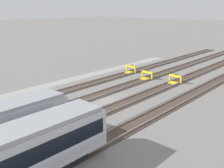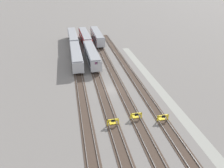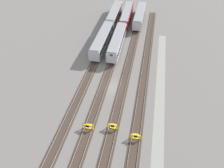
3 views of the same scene
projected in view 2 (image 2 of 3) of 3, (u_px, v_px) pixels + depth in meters
ground_plane at (111, 89)px, 47.16m from camera, size 400.00×400.00×0.00m
service_walkway at (156, 85)px, 48.99m from camera, size 54.00×2.00×0.01m
rail_track_nearest at (139, 87)px, 48.28m from camera, size 90.00×2.23×0.21m
rail_track_near_inner at (121, 88)px, 47.52m from camera, size 90.00×2.24×0.21m
rail_track_middle at (101, 90)px, 46.76m from camera, size 90.00×2.24×0.21m
rail_track_far_inner at (81, 92)px, 45.99m from camera, size 90.00×2.23×0.21m
subway_car_front_row_leftmost at (76, 56)px, 60.10m from camera, size 18.00×2.87×3.70m
subway_car_front_row_left_inner at (85, 37)px, 77.09m from camera, size 18.07×3.29×3.70m
subway_car_front_row_centre at (73, 38)px, 76.43m from camera, size 18.04×3.13×3.70m
subway_car_front_row_right_inner at (97, 36)px, 78.30m from camera, size 18.01×2.91×3.70m
subway_car_front_row_rightmost at (92, 55)px, 60.87m from camera, size 18.04×3.08×3.70m
bumper_stop_nearest_track at (162, 117)px, 37.27m from camera, size 1.35×2.00×1.22m
bumper_stop_near_inner_track at (136, 115)px, 37.77m from camera, size 1.38×2.01×1.22m
bumper_stop_middle_track at (113, 122)px, 36.22m from camera, size 1.35×2.00×1.22m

